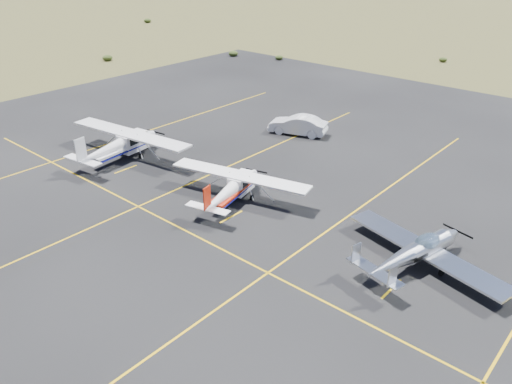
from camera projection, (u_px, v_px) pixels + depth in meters
ground at (361, 240)px, 28.88m from camera, size 1600.00×1600.00×0.00m
apron at (268, 202)px, 32.97m from camera, size 72.00×72.00×0.02m
aircraft_low_wing at (417, 251)px, 26.03m from camera, size 7.08×9.69×2.10m
aircraft_cessna at (232, 188)px, 32.41m from camera, size 6.42×9.88×2.50m
aircraft_plain at (120, 145)px, 38.68m from camera, size 7.02×11.62×2.93m
sedan at (298, 125)px, 44.08m from camera, size 3.41×5.43×1.69m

